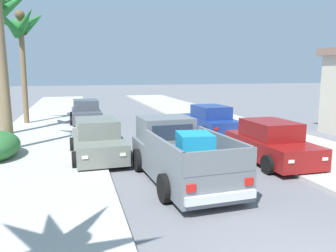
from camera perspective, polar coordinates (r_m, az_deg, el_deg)
name	(u,v)px	position (r m, az deg, el deg)	size (l,w,h in m)	color
sidewalk_left	(43,147)	(15.91, -20.30, -3.31)	(4.85, 60.00, 0.12)	#B2AFA8
sidewalk_right	(258,135)	(18.29, 14.83, -1.47)	(4.85, 60.00, 0.12)	#B2AFA8
curb_left	(67,146)	(15.86, -16.60, -3.20)	(0.16, 60.00, 0.10)	silver
curb_right	(240,136)	(17.80, 11.98, -1.69)	(0.16, 60.00, 0.10)	silver
pickup_truck	(180,155)	(10.48, 1.97, -4.88)	(2.42, 5.30, 1.80)	slate
car_right_near	(210,121)	(18.35, 7.09, 0.87)	(2.16, 4.32, 1.54)	navy
car_left_mid	(271,143)	(13.15, 16.88, -2.77)	(2.02, 4.26, 1.54)	maroon
car_right_mid	(98,140)	(13.38, -11.77, -2.37)	(2.14, 4.31, 1.54)	slate
car_left_far	(86,112)	(22.58, -13.63, 2.23)	(2.06, 4.27, 1.54)	#474C56
palm_tree_left_back	(20,29)	(23.16, -23.70, 14.77)	(3.63, 3.96, 7.08)	brown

